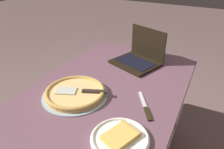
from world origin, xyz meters
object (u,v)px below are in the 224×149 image
dining_table (107,99)px  laptop (139,57)px  pizza_plate (120,138)px  table_knife (146,108)px  pizza_tray (75,93)px

dining_table → laptop: (-0.39, 0.05, 0.13)m
pizza_plate → table_knife: bearing=173.5°
pizza_plate → table_knife: pizza_plate is taller
pizza_plate → pizza_tray: pizza_tray is taller
dining_table → pizza_plate: bearing=35.1°
laptop → pizza_plate: laptop is taller
pizza_tray → table_knife: (-0.06, 0.38, -0.02)m
pizza_tray → pizza_plate: bearing=62.3°
dining_table → laptop: bearing=173.1°
dining_table → table_knife: size_ratio=5.96×
pizza_plate → pizza_tray: (-0.18, -0.35, 0.01)m
laptop → pizza_plate: (0.72, 0.18, -0.03)m
dining_table → pizza_tray: size_ratio=3.56×
pizza_plate → pizza_tray: 0.39m
table_knife → dining_table: bearing=-107.8°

